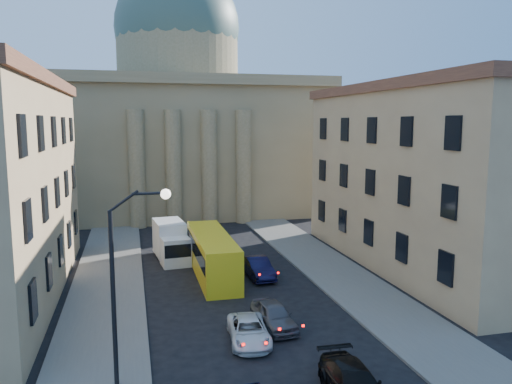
% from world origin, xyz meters
% --- Properties ---
extents(sidewalk_left, '(5.00, 60.00, 0.15)m').
position_xyz_m(sidewalk_left, '(-8.50, 18.00, 0.07)').
color(sidewalk_left, '#5A5852').
rests_on(sidewalk_left, ground).
extents(sidewalk_right, '(5.00, 60.00, 0.15)m').
position_xyz_m(sidewalk_right, '(8.50, 18.00, 0.07)').
color(sidewalk_right, '#5A5852').
rests_on(sidewalk_right, ground).
extents(church, '(68.02, 28.76, 36.60)m').
position_xyz_m(church, '(0.00, 55.47, 11.88)').
color(church, '#756848').
rests_on(church, ground).
extents(building_right, '(11.60, 26.60, 14.70)m').
position_xyz_m(building_right, '(17.00, 22.00, 7.42)').
color(building_right, tan).
rests_on(building_right, ground).
extents(street_lamp, '(2.62, 0.44, 8.83)m').
position_xyz_m(street_lamp, '(-6.97, 8.00, 5.29)').
color(street_lamp, black).
rests_on(street_lamp, ground).
extents(car_left_mid, '(2.43, 4.57, 1.22)m').
position_xyz_m(car_left_mid, '(-0.80, 11.38, 0.61)').
color(car_left_mid, silver).
rests_on(car_left_mid, ground).
extents(car_right_mid, '(2.13, 4.93, 1.41)m').
position_xyz_m(car_right_mid, '(2.21, 4.84, 0.71)').
color(car_right_mid, black).
rests_on(car_right_mid, ground).
extents(car_right_far, '(2.09, 4.40, 1.45)m').
position_xyz_m(car_right_far, '(1.01, 12.85, 0.73)').
color(car_right_far, '#46464A').
rests_on(car_right_far, ground).
extents(car_right_distant, '(1.83, 4.65, 1.51)m').
position_xyz_m(car_right_distant, '(2.42, 22.07, 0.75)').
color(car_right_distant, black).
rests_on(car_right_distant, ground).
extents(city_bus, '(2.64, 11.17, 3.15)m').
position_xyz_m(city_bus, '(-0.80, 23.54, 1.69)').
color(city_bus, yellow).
rests_on(city_bus, ground).
extents(box_truck, '(2.86, 6.01, 3.19)m').
position_xyz_m(box_truck, '(-3.51, 28.68, 1.51)').
color(box_truck, silver).
rests_on(box_truck, ground).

